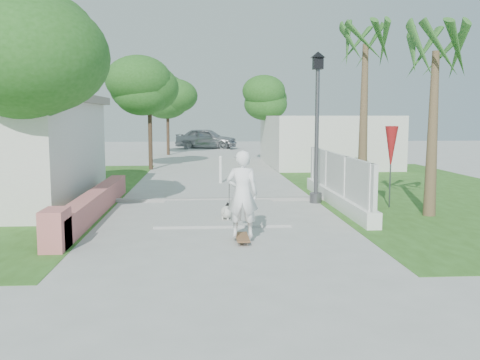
{
  "coord_description": "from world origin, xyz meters",
  "views": [
    {
      "loc": [
        -0.44,
        -10.1,
        2.57
      ],
      "look_at": [
        0.4,
        2.17,
        1.1
      ],
      "focal_mm": 40.0,
      "sensor_mm": 36.0,
      "label": 1
    }
  ],
  "objects": [
    {
      "name": "tree_path_far",
      "position": [
        -2.78,
        25.98,
        3.82
      ],
      "size": [
        3.2,
        3.2,
        5.17
      ],
      "color": "#4C3826",
      "rests_on": "ground"
    },
    {
      "name": "palm_far",
      "position": [
        4.6,
        6.5,
        4.48
      ],
      "size": [
        1.8,
        1.8,
        5.3
      ],
      "color": "brown",
      "rests_on": "ground"
    },
    {
      "name": "dog",
      "position": [
        0.13,
        2.87,
        0.24
      ],
      "size": [
        0.43,
        0.63,
        0.45
      ],
      "rotation": [
        0.0,
        0.0,
        -0.33
      ],
      "color": "silver",
      "rests_on": "ground"
    },
    {
      "name": "grass_left",
      "position": [
        -7.0,
        8.0,
        0.01
      ],
      "size": [
        8.0,
        20.0,
        0.01
      ],
      "primitive_type": "cube",
      "color": "#315A1C",
      "rests_on": "ground"
    },
    {
      "name": "tree_path_right",
      "position": [
        3.22,
        19.98,
        3.49
      ],
      "size": [
        3.0,
        3.0,
        4.79
      ],
      "color": "#4C3826",
      "rests_on": "ground"
    },
    {
      "name": "tree_left_mid",
      "position": [
        -5.48,
        8.48,
        3.5
      ],
      "size": [
        3.2,
        3.2,
        4.85
      ],
      "color": "#4C3826",
      "rests_on": "ground"
    },
    {
      "name": "lattice_fence",
      "position": [
        3.4,
        5.0,
        0.54
      ],
      "size": [
        0.35,
        7.0,
        1.5
      ],
      "color": "white",
      "rests_on": "ground"
    },
    {
      "name": "street_lamp",
      "position": [
        2.9,
        5.5,
        2.43
      ],
      "size": [
        0.44,
        0.44,
        4.44
      ],
      "color": "#59595E",
      "rests_on": "ground"
    },
    {
      "name": "path_strip",
      "position": [
        0.0,
        20.0,
        0.03
      ],
      "size": [
        3.2,
        36.0,
        0.06
      ],
      "primitive_type": "cube",
      "color": "#B7B7B2",
      "rests_on": "ground"
    },
    {
      "name": "tree_path_left",
      "position": [
        -2.98,
        15.98,
        3.82
      ],
      "size": [
        3.4,
        3.4,
        5.23
      ],
      "color": "#4C3826",
      "rests_on": "ground"
    },
    {
      "name": "patio_umbrella",
      "position": [
        4.8,
        4.5,
        1.69
      ],
      "size": [
        0.36,
        0.36,
        2.3
      ],
      "color": "#59595E",
      "rests_on": "ground"
    },
    {
      "name": "skateboarder",
      "position": [
        0.31,
        0.8,
        0.96
      ],
      "size": [
        0.69,
        2.89,
        1.88
      ],
      "rotation": [
        0.0,
        0.0,
        3.02
      ],
      "color": "brown",
      "rests_on": "ground"
    },
    {
      "name": "ground",
      "position": [
        0.0,
        0.0,
        0.0
      ],
      "size": [
        90.0,
        90.0,
        0.0
      ],
      "primitive_type": "plane",
      "color": "#B7B7B2",
      "rests_on": "ground"
    },
    {
      "name": "building_right",
      "position": [
        6.0,
        18.0,
        1.3
      ],
      "size": [
        6.0,
        8.0,
        2.6
      ],
      "primitive_type": "cube",
      "color": "silver",
      "rests_on": "ground"
    },
    {
      "name": "parked_car",
      "position": [
        -0.2,
        32.47,
        0.82
      ],
      "size": [
        5.16,
        3.06,
        1.64
      ],
      "primitive_type": "imported",
      "rotation": [
        0.0,
        0.0,
        1.32
      ],
      "color": "#ADAFB5",
      "rests_on": "ground"
    },
    {
      "name": "curb",
      "position": [
        0.0,
        6.0,
        0.05
      ],
      "size": [
        6.5,
        0.25,
        0.1
      ],
      "primitive_type": "cube",
      "color": "#999993",
      "rests_on": "ground"
    },
    {
      "name": "bollard",
      "position": [
        0.2,
        10.0,
        0.58
      ],
      "size": [
        0.14,
        0.14,
        1.09
      ],
      "color": "white",
      "rests_on": "ground"
    },
    {
      "name": "palm_near",
      "position": [
        5.4,
        3.2,
        3.95
      ],
      "size": [
        1.8,
        1.8,
        4.7
      ],
      "color": "brown",
      "rests_on": "ground"
    },
    {
      "name": "pink_wall",
      "position": [
        -3.3,
        3.55,
        0.31
      ],
      "size": [
        0.45,
        8.2,
        0.8
      ],
      "color": "#CB686C",
      "rests_on": "ground"
    },
    {
      "name": "grass_right",
      "position": [
        7.0,
        8.0,
        0.01
      ],
      "size": [
        8.0,
        20.0,
        0.01
      ],
      "primitive_type": "cube",
      "color": "#315A1C",
      "rests_on": "ground"
    },
    {
      "name": "tree_left_near",
      "position": [
        -4.48,
        2.98,
        3.82
      ],
      "size": [
        3.6,
        3.6,
        5.28
      ],
      "color": "#4C3826",
      "rests_on": "ground"
    }
  ]
}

